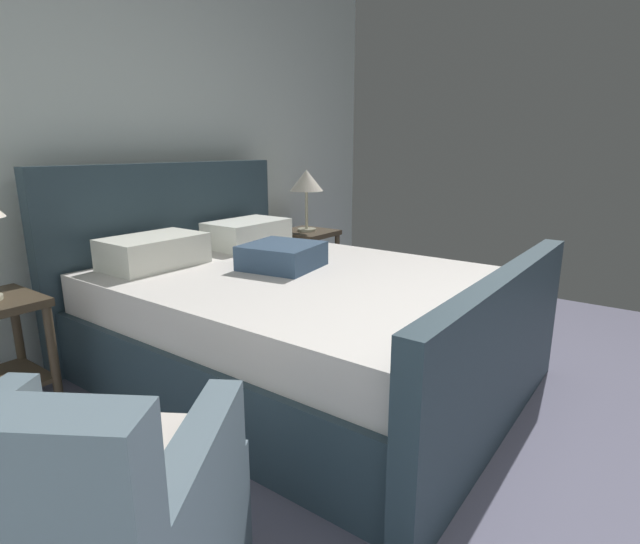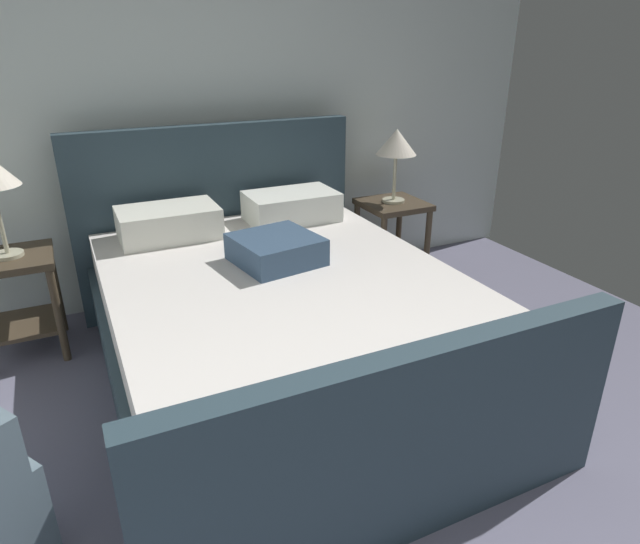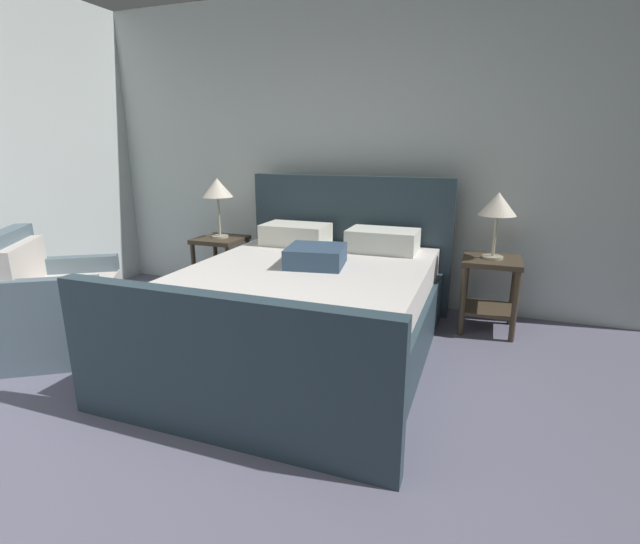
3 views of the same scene
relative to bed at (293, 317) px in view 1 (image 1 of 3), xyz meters
The scene contains 4 objects.
wall_back 1.68m from the bed, 91.75° to the left, with size 5.25×0.12×2.77m, color silver.
bed is the anchor object (origin of this frame).
nightstand_right 1.51m from the bed, 34.84° to the left, with size 0.44×0.44×0.60m.
table_lamp_right 1.65m from the bed, 34.84° to the left, with size 0.28×0.28×0.52m.
Camera 1 is at (-2.02, 0.11, 1.30)m, focal length 27.49 mm.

